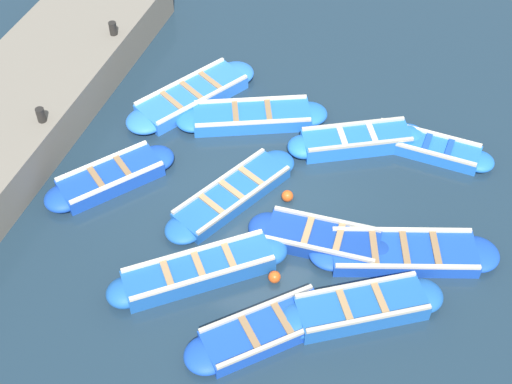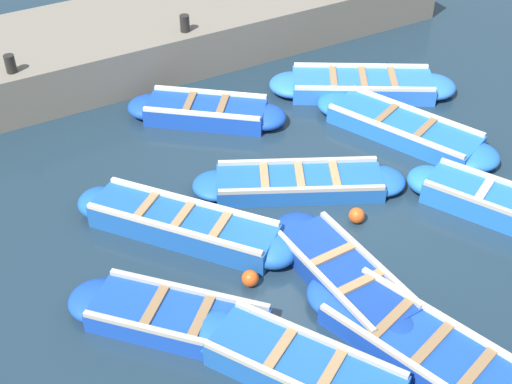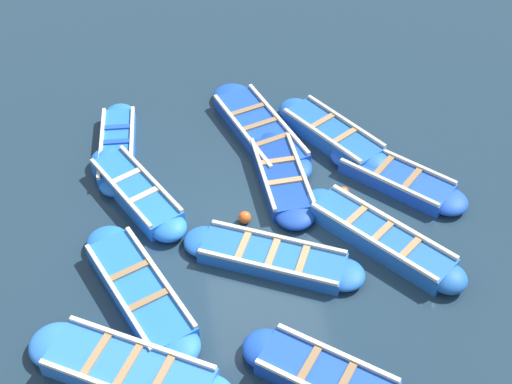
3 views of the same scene
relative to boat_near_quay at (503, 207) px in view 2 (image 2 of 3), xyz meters
The scene contains 16 objects.
ground_plane 3.01m from the boat_near_quay, 58.70° to the left, with size 120.00×120.00×0.00m, color #1C303F.
boat_near_quay is the anchor object (origin of this frame).
boat_tucked 5.22m from the boat_near_quay, 66.30° to the left, with size 3.40×2.96×0.47m.
boat_far_corner 4.73m from the boat_near_quay, 104.71° to the left, with size 3.25×2.44×0.46m.
boat_bow_out 3.41m from the boat_near_quay, 120.28° to the left, with size 4.06×2.14×0.37m.
boat_centre 2.65m from the boat_near_quay, ahead, with size 3.79×2.30×0.40m.
boat_inner_gap 5.81m from the boat_near_quay, 30.97° to the left, with size 2.59×2.99×0.42m.
boat_stern_in 5.64m from the boat_near_quay, 86.07° to the left, with size 2.94×2.90×0.38m.
boat_broadside 3.38m from the boat_near_quay, 49.17° to the left, with size 2.35×3.66×0.35m.
boat_mid_row 4.36m from the boat_near_quay, ahead, with size 2.76×3.81×0.41m.
boat_outer_left 3.15m from the boat_near_quay, 90.69° to the left, with size 3.27×1.05×0.38m.
quay_wall 8.35m from the boat_near_quay, 17.92° to the left, with size 3.01×12.95×1.03m.
bollard_mid_north 7.33m from the boat_near_quay, 20.73° to the left, with size 0.20×0.20×0.35m, color black.
bollard_mid_south 9.21m from the boat_near_quay, 42.18° to the left, with size 0.20×0.20×0.35m, color black.
buoy_orange_near 4.42m from the boat_near_quay, 81.82° to the left, with size 0.26×0.26×0.26m, color #E05119.
buoy_yellow_far 2.42m from the boat_near_quay, 64.50° to the left, with size 0.26×0.26×0.26m, color #E05119.
Camera 2 is at (-7.43, 5.28, 7.67)m, focal length 50.00 mm.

